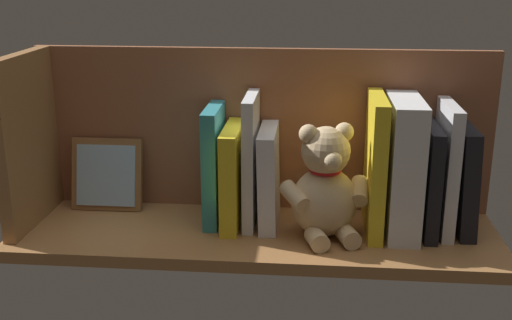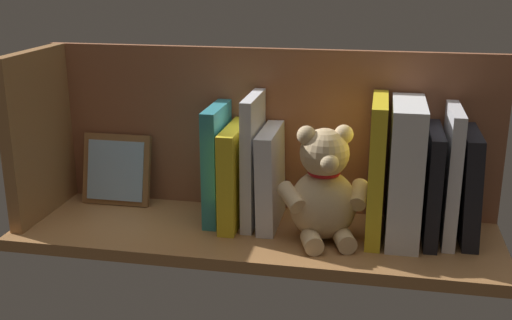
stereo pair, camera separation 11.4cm
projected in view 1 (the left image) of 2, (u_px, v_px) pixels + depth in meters
ground_plane at (256, 234)px, 118.72cm from camera, size 89.10×28.10×2.20cm
shelf_back_panel at (261, 130)px, 124.86cm from camera, size 89.10×1.50×31.97cm
shelf_side_divider at (27, 140)px, 117.37cm from camera, size 2.40×22.10×31.97cm
book_0 at (463, 179)px, 115.47cm from camera, size 3.59×14.39×19.74cm
book_1 at (446, 168)px, 114.94cm from camera, size 2.19×14.86×23.69cm
book_2 at (428, 178)px, 115.23cm from camera, size 2.34×15.97×19.96cm
dictionary_thick_white at (403, 166)px, 114.29cm from camera, size 5.65×17.16×24.65cm
book_3 at (375, 164)px, 114.79cm from camera, size 2.64×17.10×25.01cm
teddy_bear at (325, 188)px, 112.82cm from camera, size 16.16×15.61×20.82cm
book_4 at (269, 177)px, 118.54cm from camera, size 3.62×14.88×18.40cm
book_5 at (251, 160)px, 118.31cm from camera, size 2.07×14.07×24.47cm
book_6 at (233, 176)px, 118.59cm from camera, size 3.08×15.91×18.68cm
book_7 at (214, 165)px, 119.52cm from camera, size 2.68×13.56×22.09cm
picture_frame_leaning at (107, 174)px, 126.58cm from camera, size 14.13×4.70×14.31cm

